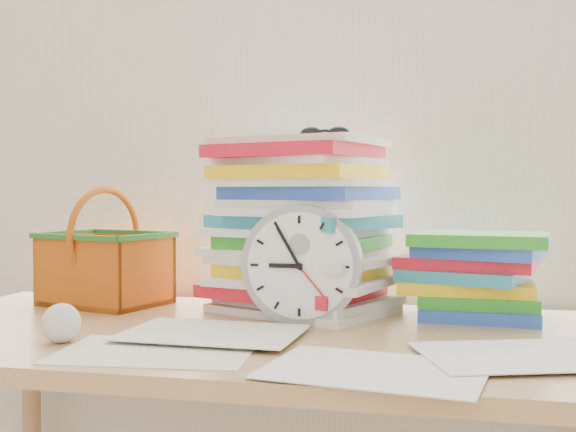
% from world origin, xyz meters
% --- Properties ---
extents(curtain, '(2.40, 0.01, 2.50)m').
position_xyz_m(curtain, '(0.00, 1.98, 1.30)').
color(curtain, white).
rests_on(curtain, room_shell).
extents(desk, '(1.40, 0.70, 0.75)m').
position_xyz_m(desk, '(0.00, 1.60, 0.68)').
color(desk, '#AE8551').
rests_on(desk, ground).
extents(paper_stack, '(0.44, 0.41, 0.36)m').
position_xyz_m(paper_stack, '(0.04, 1.82, 0.93)').
color(paper_stack, white).
rests_on(paper_stack, desk).
extents(clock, '(0.23, 0.05, 0.23)m').
position_xyz_m(clock, '(0.07, 1.67, 0.86)').
color(clock, '#94969D').
rests_on(clock, desk).
extents(sunglasses, '(0.12, 0.11, 0.03)m').
position_xyz_m(sunglasses, '(0.09, 1.84, 1.13)').
color(sunglasses, black).
rests_on(sunglasses, paper_stack).
extents(book_stack, '(0.32, 0.26, 0.17)m').
position_xyz_m(book_stack, '(0.39, 1.82, 0.84)').
color(book_stack, white).
rests_on(book_stack, desk).
extents(basket, '(0.30, 0.26, 0.26)m').
position_xyz_m(basket, '(-0.40, 1.81, 0.88)').
color(basket, orange).
rests_on(basket, desk).
extents(crumpled_ball, '(0.07, 0.07, 0.07)m').
position_xyz_m(crumpled_ball, '(-0.29, 1.42, 0.78)').
color(crumpled_ball, white).
rests_on(crumpled_ball, desk).
extents(scattered_papers, '(1.26, 0.42, 0.02)m').
position_xyz_m(scattered_papers, '(0.00, 1.60, 0.76)').
color(scattered_papers, white).
rests_on(scattered_papers, desk).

